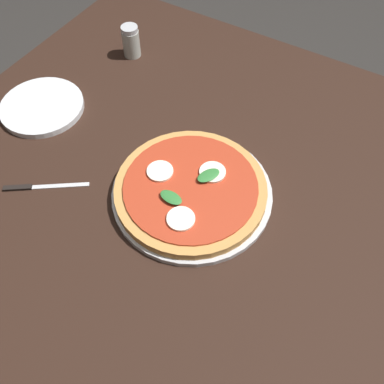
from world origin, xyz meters
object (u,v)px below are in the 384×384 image
(serving_tray, at_px, (192,193))
(pepper_shaker, at_px, (131,41))
(plate_white, at_px, (42,107))
(knife, at_px, (35,187))
(dining_table, at_px, (215,212))
(pizza, at_px, (191,189))

(serving_tray, bearing_deg, pepper_shaker, -40.19)
(plate_white, height_order, knife, plate_white)
(knife, bearing_deg, pepper_shaker, -79.88)
(dining_table, relative_size, pizza, 4.24)
(pizza, distance_m, knife, 0.31)
(dining_table, bearing_deg, knife, 31.46)
(plate_white, distance_m, pepper_shaker, 0.27)
(dining_table, relative_size, pepper_shaker, 15.59)
(plate_white, bearing_deg, dining_table, -178.50)
(serving_tray, relative_size, plate_white, 1.66)
(serving_tray, xyz_separation_m, knife, (0.27, 0.14, -0.00))
(pizza, xyz_separation_m, pepper_shaker, (0.35, -0.30, 0.02))
(dining_table, distance_m, pepper_shaker, 0.48)
(pizza, xyz_separation_m, plate_white, (0.41, -0.04, -0.02))
(serving_tray, xyz_separation_m, pizza, (0.00, 0.00, 0.02))
(dining_table, bearing_deg, pepper_shaker, -33.46)
(serving_tray, bearing_deg, pizza, 69.43)
(plate_white, bearing_deg, knife, 128.52)
(dining_table, relative_size, serving_tray, 3.99)
(serving_tray, height_order, knife, serving_tray)
(pizza, height_order, pepper_shaker, pepper_shaker)
(dining_table, height_order, plate_white, plate_white)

